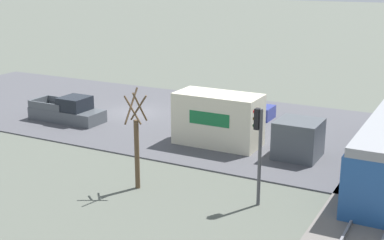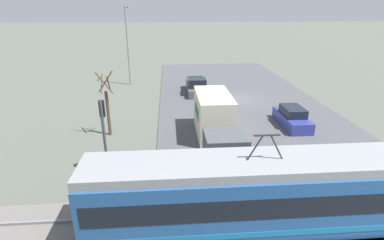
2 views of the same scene
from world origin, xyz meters
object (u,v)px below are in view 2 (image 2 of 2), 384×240
(street_tree, at_px, (108,107))
(street_lamp_near_crossing, at_px, (128,41))
(box_truck, at_px, (216,122))
(pickup_truck, at_px, (196,87))
(traffic_light_pole, at_px, (104,127))
(light_rail_tram, at_px, (261,193))
(sedan_car_0, at_px, (292,118))

(street_tree, relative_size, street_lamp_near_crossing, 0.53)
(box_truck, relative_size, pickup_truck, 1.63)
(traffic_light_pole, distance_m, street_lamp_near_crossing, 22.06)
(light_rail_tram, relative_size, traffic_light_pole, 3.38)
(sedan_car_0, xyz_separation_m, street_tree, (14.65, 0.58, 1.52))
(light_rail_tram, height_order, box_truck, light_rail_tram)
(light_rail_tram, distance_m, pickup_truck, 21.92)
(pickup_truck, height_order, street_tree, street_tree)
(box_truck, distance_m, street_lamp_near_crossing, 19.98)
(light_rail_tram, distance_m, box_truck, 9.08)
(box_truck, height_order, traffic_light_pole, traffic_light_pole)
(box_truck, distance_m, traffic_light_pole, 8.20)
(light_rail_tram, xyz_separation_m, sedan_car_0, (-6.11, -11.48, -0.94))
(light_rail_tram, distance_m, street_tree, 13.86)
(light_rail_tram, distance_m, sedan_car_0, 13.04)
(street_tree, xyz_separation_m, street_lamp_near_crossing, (0.21, -16.02, 3.05))
(street_tree, bearing_deg, box_truck, 166.88)
(box_truck, bearing_deg, sedan_car_0, -160.21)
(box_truck, xyz_separation_m, traffic_light_pole, (6.99, 4.05, 1.44))
(box_truck, relative_size, traffic_light_pole, 1.95)
(light_rail_tram, bearing_deg, pickup_truck, -87.82)
(box_truck, height_order, sedan_car_0, box_truck)
(box_truck, relative_size, sedan_car_0, 1.95)
(sedan_car_0, xyz_separation_m, street_lamp_near_crossing, (14.87, -15.44, 4.58))
(street_tree, bearing_deg, light_rail_tram, 128.10)
(pickup_truck, xyz_separation_m, traffic_light_pole, (6.79, 16.87, 2.22))
(pickup_truck, distance_m, street_lamp_near_crossing, 10.44)
(light_rail_tram, relative_size, sedan_car_0, 3.39)
(traffic_light_pole, bearing_deg, light_rail_tram, 146.70)
(light_rail_tram, height_order, sedan_car_0, light_rail_tram)
(street_lamp_near_crossing, bearing_deg, street_tree, 90.77)
(traffic_light_pole, distance_m, street_tree, 6.00)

